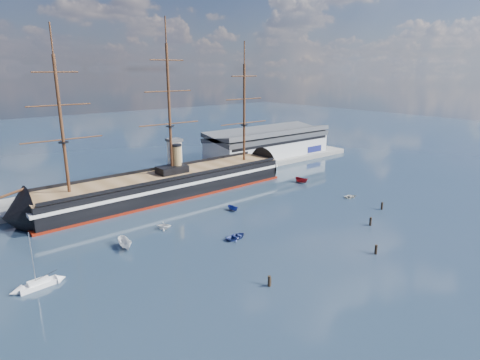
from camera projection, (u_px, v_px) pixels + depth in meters
ground at (221, 206)px, 127.38m from camera, size 600.00×600.00×0.00m
quay at (187, 178)px, 160.30m from camera, size 180.00×18.00×2.00m
warehouse at (268, 143)px, 190.52m from camera, size 63.00×21.00×11.60m
quay_tower at (175, 158)px, 151.18m from camera, size 5.00×5.00×15.00m
warship at (163, 185)px, 135.38m from camera, size 113.00×17.59×53.94m
sailboat at (39, 284)px, 79.68m from camera, size 7.64×2.87×11.94m
motorboat_a at (125, 248)px, 97.29m from camera, size 7.90×3.64×3.05m
motorboat_b at (236, 239)px, 102.85m from camera, size 1.67×3.75×1.72m
motorboat_c at (233, 211)px, 123.13m from camera, size 4.99×2.17×1.94m
motorboat_d at (164, 229)px, 109.03m from camera, size 6.32×6.51×2.32m
motorboat_e at (351, 198)px, 135.63m from camera, size 1.95×2.98×1.29m
motorboat_f at (301, 183)px, 153.30m from camera, size 6.69×3.29×2.56m
piling_near_left at (269, 286)px, 80.31m from camera, size 0.64×0.64×2.96m
piling_near_mid at (376, 254)px, 94.26m from camera, size 0.64×0.64×3.02m
piling_near_right at (370, 225)px, 111.57m from camera, size 0.64×0.64×3.06m
piling_far_right at (382, 209)px, 124.16m from camera, size 0.64×0.64×3.08m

